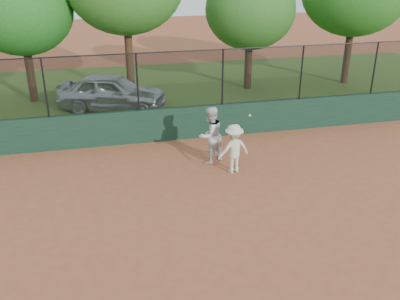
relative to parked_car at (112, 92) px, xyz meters
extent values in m
plane|color=#A45434|center=(1.26, -9.88, -0.78)|extent=(80.00, 80.00, 0.00)
cube|color=#1A3A27|center=(1.26, -3.88, -0.18)|extent=(26.00, 0.20, 1.20)
cube|color=#304F18|center=(1.26, 2.12, -0.77)|extent=(36.00, 12.00, 0.01)
imported|color=#ABB1B5|center=(0.00, 0.00, 0.00)|extent=(4.92, 3.32, 1.56)
imported|color=silver|center=(2.78, -6.03, 0.15)|extent=(1.14, 1.06, 1.86)
imported|color=beige|center=(3.29, -6.88, 0.00)|extent=(1.10, 0.76, 1.55)
sphere|color=#C0EA34|center=(3.63, -7.26, 1.17)|extent=(0.07, 0.07, 0.07)
cube|color=black|center=(1.26, -3.88, 1.42)|extent=(26.00, 0.02, 2.00)
cylinder|color=black|center=(1.26, -3.88, 2.40)|extent=(26.00, 0.04, 0.04)
cylinder|color=black|center=(-2.24, -3.88, 1.42)|extent=(0.06, 0.06, 2.00)
cylinder|color=black|center=(0.76, -3.88, 1.42)|extent=(0.06, 0.06, 2.00)
cylinder|color=black|center=(3.76, -3.88, 1.42)|extent=(0.06, 0.06, 2.00)
cylinder|color=black|center=(6.76, -3.88, 1.42)|extent=(0.06, 0.06, 2.00)
cylinder|color=black|center=(9.76, -3.88, 1.42)|extent=(0.06, 0.06, 2.00)
cylinder|color=#3D2615|center=(-3.46, 2.05, 0.38)|extent=(0.36, 0.36, 2.31)
ellipsoid|color=#20621C|center=(-3.46, 2.05, 3.21)|extent=(4.35, 3.95, 3.76)
cylinder|color=#4C301B|center=(0.95, 1.85, 0.76)|extent=(0.36, 0.36, 3.08)
cylinder|color=#3A2613|center=(6.71, 1.91, 0.28)|extent=(0.36, 0.36, 2.12)
ellipsoid|color=#2B5B1D|center=(6.71, 1.91, 3.00)|extent=(4.28, 3.89, 3.70)
cylinder|color=#412817|center=(11.96, 1.74, 0.54)|extent=(0.36, 0.36, 2.63)
camera|label=1|loc=(-0.49, -18.69, 5.43)|focal=40.00mm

